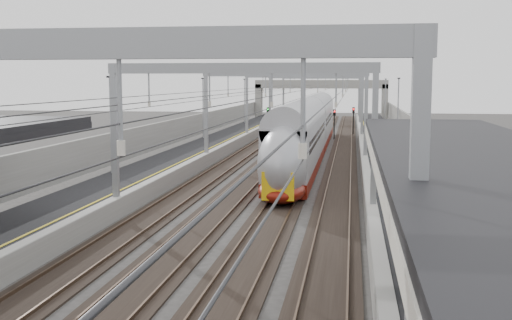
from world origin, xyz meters
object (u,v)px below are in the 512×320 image
(overbridge, at_px, (321,90))
(bench, at_px, (500,277))
(train, at_px, (308,135))
(signal_green, at_px, (268,116))

(overbridge, distance_m, bench, 91.43)
(overbridge, bearing_deg, train, -88.36)
(bench, bearing_deg, overbridge, 95.78)
(overbridge, distance_m, signal_green, 29.06)
(overbridge, xyz_separation_m, train, (1.50, -52.51, -3.21))
(bench, relative_size, signal_green, 0.58)
(overbridge, relative_size, train, 0.45)
(overbridge, relative_size, bench, 11.00)
(train, relative_size, signal_green, 14.17)
(overbridge, xyz_separation_m, signal_green, (-5.20, -28.44, -2.89))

